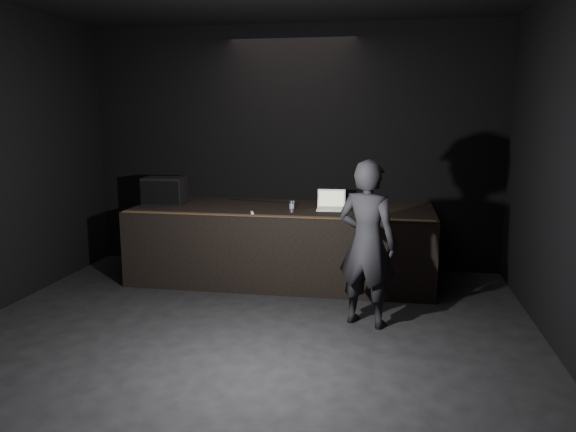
% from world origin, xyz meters
% --- Properties ---
extents(ground, '(7.00, 7.00, 0.00)m').
position_xyz_m(ground, '(0.00, 0.00, 0.00)').
color(ground, black).
rests_on(ground, ground).
extents(room_walls, '(6.10, 7.10, 3.52)m').
position_xyz_m(room_walls, '(0.00, 0.00, 2.02)').
color(room_walls, black).
rests_on(room_walls, ground).
extents(stage_riser, '(4.00, 1.50, 1.00)m').
position_xyz_m(stage_riser, '(0.00, 2.73, 0.50)').
color(stage_riser, black).
rests_on(stage_riser, ground).
extents(riser_lip, '(3.92, 0.10, 0.01)m').
position_xyz_m(riser_lip, '(0.00, 2.02, 1.01)').
color(riser_lip, brown).
rests_on(riser_lip, stage_riser).
extents(stage_monitor, '(0.58, 0.44, 0.37)m').
position_xyz_m(stage_monitor, '(-1.67, 2.70, 1.19)').
color(stage_monitor, black).
rests_on(stage_monitor, stage_riser).
extents(cable, '(0.96, 0.18, 0.02)m').
position_xyz_m(cable, '(-0.45, 3.22, 1.01)').
color(cable, black).
rests_on(cable, stage_riser).
extents(laptop, '(0.39, 0.35, 0.25)m').
position_xyz_m(laptop, '(0.66, 2.67, 1.07)').
color(laptop, white).
rests_on(laptop, stage_riser).
extents(beer_can, '(0.06, 0.06, 0.15)m').
position_xyz_m(beer_can, '(0.18, 2.37, 1.07)').
color(beer_can, silver).
rests_on(beer_can, stage_riser).
extents(plastic_cup, '(0.08, 0.08, 0.10)m').
position_xyz_m(plastic_cup, '(0.51, 2.81, 1.05)').
color(plastic_cup, white).
rests_on(plastic_cup, stage_riser).
extents(wii_remote, '(0.08, 0.14, 0.03)m').
position_xyz_m(wii_remote, '(-0.29, 2.15, 1.01)').
color(wii_remote, white).
rests_on(wii_remote, stage_riser).
extents(person, '(0.76, 0.63, 1.78)m').
position_xyz_m(person, '(1.19, 1.21, 0.89)').
color(person, black).
rests_on(person, ground).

